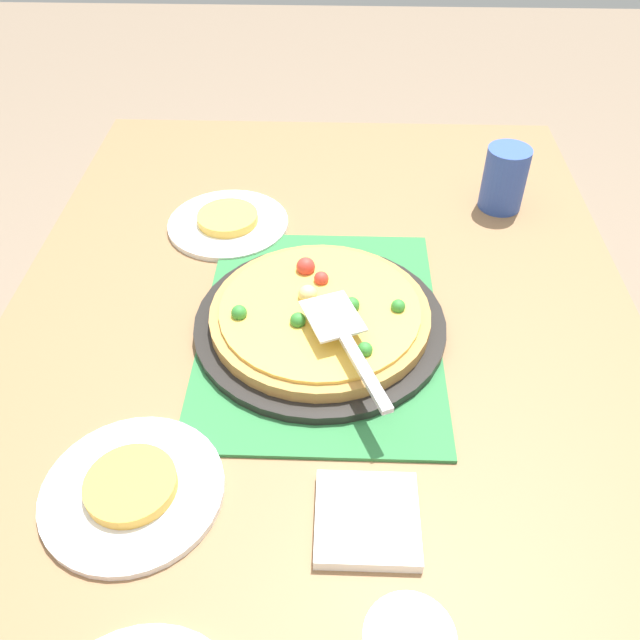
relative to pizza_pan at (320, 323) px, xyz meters
The scene contains 12 objects.
ground_plane 0.76m from the pizza_pan, ahead, with size 8.00×8.00×0.00m, color #84705B.
dining_table 0.12m from the pizza_pan, ahead, with size 1.40×1.00×0.75m.
placemat 0.01m from the pizza_pan, ahead, with size 0.48×0.36×0.01m, color #2D753D.
pizza_pan is the anchor object (origin of this frame).
pizza 0.02m from the pizza_pan, ahead, with size 0.33×0.33×0.05m.
plate_near_left 0.37m from the pizza_pan, 143.94° to the left, with size 0.22×0.22×0.01m, color white.
plate_far_right 0.33m from the pizza_pan, 33.14° to the left, with size 0.22×0.22×0.01m, color white.
served_slice_left 0.37m from the pizza_pan, 143.94° to the left, with size 0.11×0.11×0.02m, color gold.
served_slice_right 0.33m from the pizza_pan, 33.14° to the left, with size 0.11×0.11×0.02m, color #EAB747.
cup_near 0.49m from the pizza_pan, 42.84° to the right, with size 0.08×0.08×0.12m, color #3351AD.
pizza_server 0.11m from the pizza_pan, 157.48° to the right, with size 0.23×0.13×0.01m.
napkin_stack 0.33m from the pizza_pan, 168.65° to the right, with size 0.12×0.12×0.02m, color white.
Camera 1 is at (-0.73, -0.02, 1.44)m, focal length 37.02 mm.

